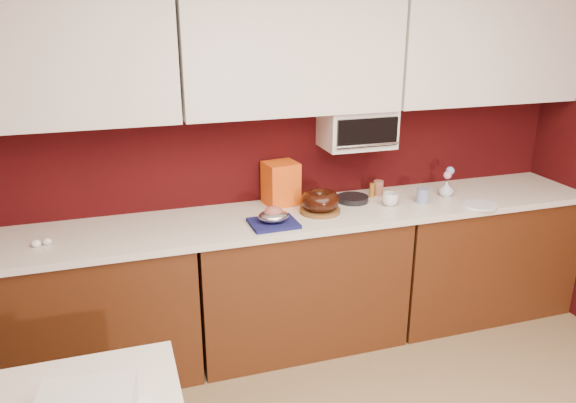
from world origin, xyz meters
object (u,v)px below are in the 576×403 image
(toaster_oven, at_px, (357,128))
(pandoro_box, at_px, (281,183))
(bundt_cake, at_px, (320,200))
(foil_ham_nest, at_px, (273,216))
(flower_vase, at_px, (446,188))
(blue_jar, at_px, (423,196))
(coffee_mug, at_px, (390,198))

(toaster_oven, relative_size, pandoro_box, 1.63)
(bundt_cake, bearing_deg, foil_ham_nest, -161.14)
(bundt_cake, distance_m, pandoro_box, 0.30)
(bundt_cake, xyz_separation_m, flower_vase, (0.92, 0.03, -0.02))
(toaster_oven, bearing_deg, foil_ham_nest, -154.71)
(toaster_oven, relative_size, bundt_cake, 1.89)
(toaster_oven, xyz_separation_m, flower_vase, (0.60, -0.16, -0.42))
(foil_ham_nest, height_order, flower_vase, flower_vase)
(blue_jar, bearing_deg, toaster_oven, 149.63)
(blue_jar, distance_m, flower_vase, 0.23)
(toaster_oven, distance_m, blue_jar, 0.62)
(bundt_cake, height_order, flower_vase, bundt_cake)
(pandoro_box, distance_m, blue_jar, 0.93)
(toaster_oven, height_order, flower_vase, toaster_oven)
(pandoro_box, distance_m, flower_vase, 1.12)
(blue_jar, xyz_separation_m, flower_vase, (0.22, 0.07, 0.01))
(toaster_oven, distance_m, pandoro_box, 0.60)
(foil_ham_nest, bearing_deg, toaster_oven, 25.29)
(foil_ham_nest, height_order, blue_jar, blue_jar)
(bundt_cake, bearing_deg, toaster_oven, 31.39)
(bundt_cake, xyz_separation_m, coffee_mug, (0.47, -0.02, -0.03))
(foil_ham_nest, bearing_deg, flower_vase, 6.77)
(flower_vase, bearing_deg, toaster_oven, 165.22)
(pandoro_box, xyz_separation_m, blue_jar, (0.88, -0.26, -0.09))
(toaster_oven, distance_m, coffee_mug, 0.50)
(bundt_cake, relative_size, foil_ham_nest, 1.32)
(foil_ham_nest, bearing_deg, bundt_cake, 18.86)
(coffee_mug, height_order, blue_jar, coffee_mug)
(bundt_cake, relative_size, blue_jar, 2.47)
(coffee_mug, bearing_deg, bundt_cake, 177.94)
(toaster_oven, xyz_separation_m, bundt_cake, (-0.32, -0.19, -0.39))
(foil_ham_nest, bearing_deg, pandoro_box, 66.29)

